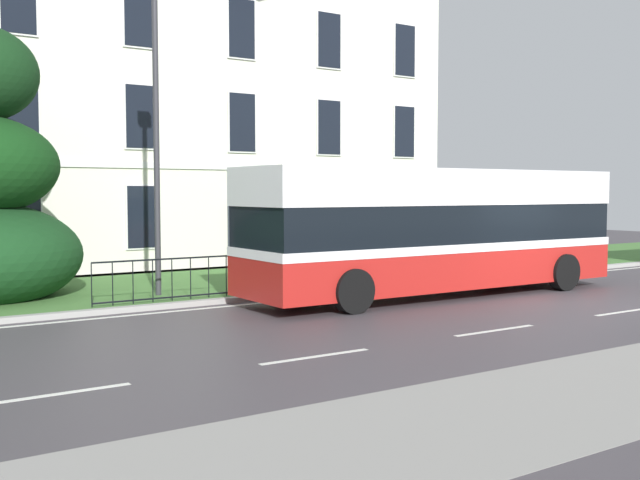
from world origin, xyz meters
TOP-DOWN VIEW (x-y plane):
  - ground_plane at (0.00, 1.21)m, footprint 60.00×56.00m
  - georgian_townhouse at (-2.55, 15.51)m, footprint 17.76×9.52m
  - iron_verge_railing at (-2.55, 4.40)m, footprint 14.11×0.04m
  - single_decker_bus at (-1.61, 2.40)m, footprint 10.37×2.67m
  - street_lamp_post at (-7.67, 5.47)m, footprint 0.36×0.24m
  - litter_bin at (3.16, 5.22)m, footprint 0.48×0.48m

SIDE VIEW (x-z plane):
  - ground_plane at x=0.00m, z-range -0.10..0.08m
  - iron_verge_railing at x=-2.55m, z-range 0.14..1.11m
  - litter_bin at x=3.16m, z-range 0.12..1.26m
  - single_decker_bus at x=-1.61m, z-range 0.08..3.20m
  - street_lamp_post at x=-7.67m, z-range 0.63..8.48m
  - georgian_townhouse at x=-2.55m, z-range 0.16..12.48m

